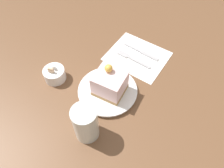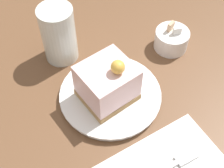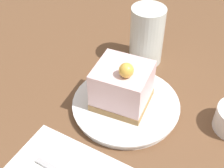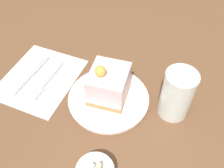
% 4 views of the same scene
% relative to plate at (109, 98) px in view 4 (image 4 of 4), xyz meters
% --- Properties ---
extents(ground_plane, '(4.00, 4.00, 0.00)m').
position_rel_plate_xyz_m(ground_plane, '(-0.02, 0.00, -0.01)').
color(ground_plane, brown).
extents(plate, '(0.22, 0.22, 0.02)m').
position_rel_plate_xyz_m(plate, '(0.00, 0.00, 0.00)').
color(plate, white).
rests_on(plate, ground_plane).
extents(cake_slice, '(0.10, 0.11, 0.11)m').
position_rel_plate_xyz_m(cake_slice, '(0.00, -0.01, 0.05)').
color(cake_slice, '#AD8451').
rests_on(cake_slice, plate).
extents(napkin, '(0.22, 0.25, 0.00)m').
position_rel_plate_xyz_m(napkin, '(0.22, -0.01, -0.01)').
color(napkin, white).
rests_on(napkin, ground_plane).
extents(fork, '(0.03, 0.16, 0.00)m').
position_rel_plate_xyz_m(fork, '(0.19, 0.01, -0.00)').
color(fork, '#B2B2B7').
rests_on(fork, napkin).
extents(knife, '(0.03, 0.17, 0.00)m').
position_rel_plate_xyz_m(knife, '(0.25, -0.03, -0.00)').
color(knife, '#B2B2B7').
rests_on(knife, napkin).
extents(drinking_glass, '(0.08, 0.08, 0.14)m').
position_rel_plate_xyz_m(drinking_glass, '(-0.17, -0.02, 0.06)').
color(drinking_glass, silver).
rests_on(drinking_glass, ground_plane).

